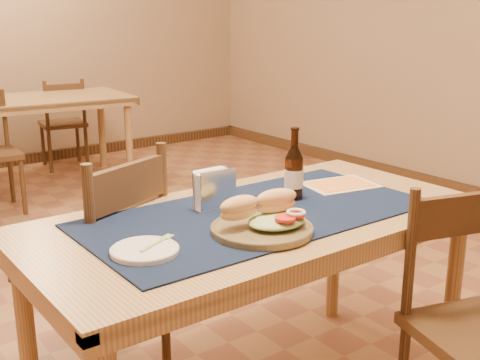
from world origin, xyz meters
TOP-DOWN VIEW (x-y plane):
  - room at (0.00, 0.00)m, footprint 6.04×7.04m
  - main_table at (0.00, -0.80)m, footprint 1.60×0.80m
  - placemat at (0.00, -0.80)m, footprint 1.20×0.60m
  - baseboard at (0.00, 0.00)m, footprint 6.00×7.00m
  - back_table at (0.29, 2.62)m, footprint 1.73×0.97m
  - chair_main_far at (-0.38, -0.33)m, footprint 0.57×0.57m
  - chair_main_near at (0.42, -1.41)m, footprint 0.51×0.51m
  - chair_back_far at (0.78, 3.09)m, footprint 0.44×0.44m
  - sandwich_plate at (-0.10, -0.96)m, footprint 0.32×0.32m
  - side_plate at (-0.48, -0.89)m, footprint 0.20×0.20m
  - fork at (-0.42, -0.87)m, footprint 0.14×0.08m
  - beer_bottle at (0.21, -0.75)m, footprint 0.07×0.07m
  - napkin_holder at (-0.08, -0.67)m, footprint 0.16×0.06m
  - menu_card at (0.47, -0.73)m, footprint 0.31×0.25m

SIDE VIEW (x-z plane):
  - baseboard at x=0.00m, z-range 0.00..0.10m
  - chair_back_far at x=0.78m, z-range 0.02..0.86m
  - chair_main_near at x=0.42m, z-range 0.02..0.91m
  - chair_main_far at x=-0.38m, z-range 0.02..0.97m
  - main_table at x=0.00m, z-range 0.29..1.04m
  - back_table at x=0.29m, z-range 0.29..1.04m
  - placemat at x=0.00m, z-range 0.75..0.76m
  - menu_card at x=0.47m, z-range 0.76..0.76m
  - side_plate at x=-0.48m, z-range 0.76..0.77m
  - fork at x=-0.42m, z-range 0.77..0.77m
  - sandwich_plate at x=-0.10m, z-range 0.73..0.85m
  - napkin_holder at x=-0.08m, z-range 0.75..0.89m
  - beer_bottle at x=0.21m, z-range 0.72..0.99m
  - room at x=0.00m, z-range -0.02..2.82m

